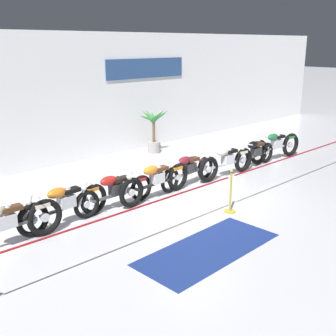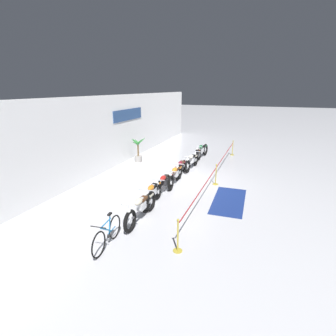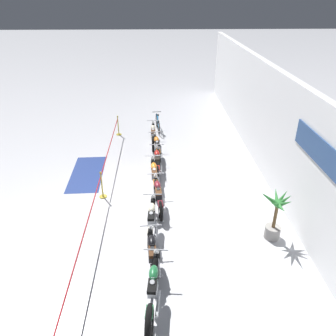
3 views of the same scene
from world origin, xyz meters
name	(u,v)px [view 1 (image 1 of 3)]	position (x,y,z in m)	size (l,w,h in m)	color
ground_plane	(192,197)	(0.00, 0.00, 0.00)	(120.00, 120.00, 0.00)	silver
back_wall	(81,98)	(0.01, 5.12, 2.10)	(28.00, 0.29, 4.20)	white
motorcycle_cream_0	(4,225)	(-4.71, 0.52, 0.48)	(2.48, 0.62, 0.97)	black
motorcycle_orange_1	(64,205)	(-3.30, 0.69, 0.47)	(2.31, 0.62, 0.95)	black
motorcycle_red_2	(115,191)	(-1.95, 0.69, 0.46)	(2.28, 0.62, 0.91)	black
motorcycle_orange_3	(156,181)	(-0.76, 0.57, 0.47)	(2.43, 0.62, 0.95)	black
motorcycle_maroon_4	(188,170)	(0.57, 0.71, 0.46)	(2.25, 0.63, 0.92)	black
motorcycle_cream_5	(226,162)	(1.97, 0.50, 0.47)	(2.29, 0.62, 0.95)	black
motorcycle_black_6	(255,153)	(3.45, 0.54, 0.45)	(2.10, 0.62, 0.92)	black
motorcycle_green_7	(275,146)	(4.64, 0.56, 0.49)	(2.50, 0.62, 0.99)	black
potted_palm_left_of_row	(154,129)	(2.34, 4.15, 0.85)	(1.23, 0.99, 1.67)	gray
stanchion_far_left	(193,195)	(-1.36, -1.31, 0.75)	(12.29, 0.28, 1.05)	gold
stanchion_mid_left	(230,198)	(-0.09, -1.31, 0.36)	(0.28, 0.28, 1.05)	gold
floor_banner	(209,249)	(-1.86, -2.22, 0.00)	(3.04, 1.29, 0.01)	navy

